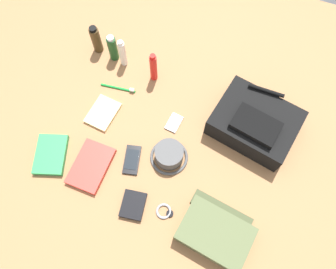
# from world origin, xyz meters

# --- Properties ---
(ground_plane) EXTENTS (2.64, 2.02, 0.02)m
(ground_plane) POSITION_xyz_m (0.00, 0.00, -0.01)
(ground_plane) COLOR #996A41
(ground_plane) RESTS_ON ground
(backpack) EXTENTS (0.38, 0.32, 0.14)m
(backpack) POSITION_xyz_m (0.33, 0.17, 0.06)
(backpack) COLOR black
(backpack) RESTS_ON ground_plane
(toiletry_pouch) EXTENTS (0.29, 0.26, 0.08)m
(toiletry_pouch) POSITION_xyz_m (0.31, -0.31, 0.04)
(toiletry_pouch) COLOR #56603D
(toiletry_pouch) RESTS_ON ground_plane
(bucket_hat) EXTENTS (0.16, 0.16, 0.07)m
(bucket_hat) POSITION_xyz_m (0.04, -0.08, 0.03)
(bucket_hat) COLOR #525252
(bucket_hat) RESTS_ON ground_plane
(cologne_bottle) EXTENTS (0.04, 0.04, 0.15)m
(cologne_bottle) POSITION_xyz_m (-0.48, 0.32, 0.07)
(cologne_bottle) COLOR #473319
(cologne_bottle) RESTS_ON ground_plane
(shampoo_bottle) EXTENTS (0.04, 0.04, 0.15)m
(shampoo_bottle) POSITION_xyz_m (-0.39, 0.30, 0.07)
(shampoo_bottle) COLOR #19471E
(shampoo_bottle) RESTS_ON ground_plane
(toothpaste_tube) EXTENTS (0.03, 0.03, 0.16)m
(toothpaste_tube) POSITION_xyz_m (-0.33, 0.29, 0.08)
(toothpaste_tube) COLOR white
(toothpaste_tube) RESTS_ON ground_plane
(sunscreen_spray) EXTENTS (0.03, 0.03, 0.17)m
(sunscreen_spray) POSITION_xyz_m (-0.17, 0.26, 0.08)
(sunscreen_spray) COLOR red
(sunscreen_spray) RESTS_ON ground_plane
(paperback_novel) EXTENTS (0.17, 0.21, 0.03)m
(paperback_novel) POSITION_xyz_m (-0.43, -0.25, 0.01)
(paperback_novel) COLOR #2D934C
(paperback_novel) RESTS_ON ground_plane
(travel_guidebook) EXTENTS (0.14, 0.21, 0.02)m
(travel_guidebook) POSITION_xyz_m (-0.25, -0.24, 0.01)
(travel_guidebook) COLOR red
(travel_guidebook) RESTS_ON ground_plane
(cell_phone) EXTENTS (0.09, 0.14, 0.01)m
(cell_phone) POSITION_xyz_m (-0.11, -0.15, 0.01)
(cell_phone) COLOR black
(cell_phone) RESTS_ON ground_plane
(media_player) EXTENTS (0.06, 0.09, 0.01)m
(media_player) POSITION_xyz_m (0.00, 0.07, 0.01)
(media_player) COLOR #B7B7BC
(media_player) RESTS_ON ground_plane
(wristwatch) EXTENTS (0.07, 0.06, 0.01)m
(wristwatch) POSITION_xyz_m (0.10, -0.30, 0.01)
(wristwatch) COLOR #99999E
(wristwatch) RESTS_ON ground_plane
(toothbrush) EXTENTS (0.16, 0.03, 0.02)m
(toothbrush) POSITION_xyz_m (-0.29, 0.15, 0.01)
(toothbrush) COLOR #198C33
(toothbrush) RESTS_ON ground_plane
(wallet) EXTENTS (0.11, 0.12, 0.02)m
(wallet) POSITION_xyz_m (-0.03, -0.32, 0.01)
(wallet) COLOR black
(wallet) RESTS_ON ground_plane
(notepad) EXTENTS (0.12, 0.16, 0.02)m
(notepad) POSITION_xyz_m (-0.31, 0.01, 0.01)
(notepad) COLOR beige
(notepad) RESTS_ON ground_plane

